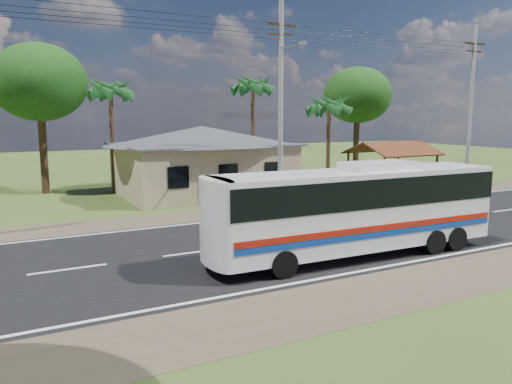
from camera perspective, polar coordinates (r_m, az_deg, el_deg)
ground at (r=20.83m, az=4.76°, el=-5.36°), size 120.00×120.00×0.00m
road at (r=20.83m, az=4.76°, el=-5.33°), size 120.00×16.00×0.03m
house at (r=32.36m, az=-6.19°, el=4.40°), size 12.40×10.00×5.00m
waiting_shed at (r=35.04m, az=15.32°, el=4.62°), size 5.20×4.48×3.35m
concrete_barrier at (r=32.52m, az=17.36°, el=0.19°), size 7.00×0.30×0.90m
utility_poles at (r=27.14m, az=2.24°, el=10.23°), size 32.80×2.22×11.00m
palm_near at (r=34.66m, az=8.36°, el=9.72°), size 2.80×2.80×6.70m
palm_mid at (r=36.70m, az=-0.37°, el=12.02°), size 2.80×2.80×8.20m
palm_far at (r=33.74m, az=-16.32°, el=11.14°), size 2.80×2.80×7.70m
tree_behind_house at (r=35.17m, az=-23.55°, el=11.38°), size 6.00×6.00×9.61m
tree_behind_shed at (r=42.62m, az=11.53°, el=10.75°), size 5.60×5.60×9.02m
coach_bus at (r=18.25m, az=11.58°, el=-1.28°), size 11.03×2.66×3.40m
motorcycle at (r=31.34m, az=17.47°, el=-0.01°), size 2.06×1.30×1.02m
person at (r=31.01m, az=14.94°, el=0.53°), size 0.67×0.56×1.58m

